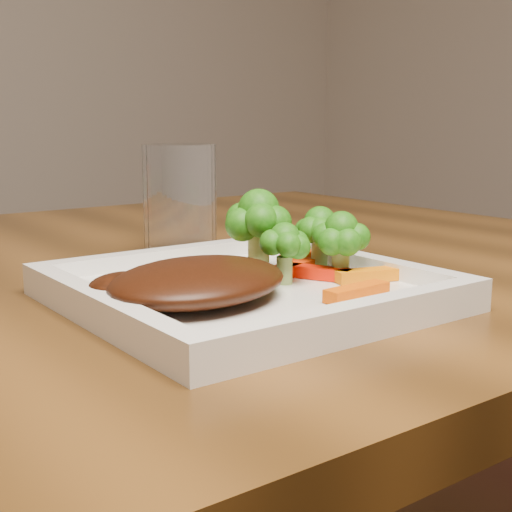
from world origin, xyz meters
TOP-DOWN VIEW (x-y plane):
  - plate at (0.09, -0.04)m, footprint 0.27×0.27m
  - steak at (0.03, -0.05)m, footprint 0.18×0.15m
  - broccoli_0 at (0.13, 0.01)m, footprint 0.09×0.09m
  - broccoli_1 at (0.18, -0.02)m, footprint 0.07×0.07m
  - broccoli_2 at (0.17, -0.06)m, footprint 0.07×0.07m
  - broccoli_3 at (0.12, -0.04)m, footprint 0.05×0.05m
  - carrot_0 at (0.13, -0.12)m, footprint 0.06×0.02m
  - carrot_1 at (0.18, -0.08)m, footprint 0.06×0.03m
  - carrot_3 at (0.19, 0.01)m, footprint 0.05×0.02m
  - carrot_4 at (0.11, 0.02)m, footprint 0.04×0.05m
  - carrot_5 at (0.15, -0.05)m, footprint 0.04×0.06m
  - carrot_6 at (0.15, -0.02)m, footprint 0.06×0.04m
  - drinking_glass at (0.14, 0.15)m, footprint 0.08×0.08m

SIDE VIEW (x-z plane):
  - plate at x=0.09m, z-range 0.75..0.76m
  - carrot_0 at x=0.13m, z-range 0.76..0.77m
  - carrot_1 at x=0.18m, z-range 0.76..0.77m
  - carrot_3 at x=0.19m, z-range 0.76..0.77m
  - carrot_4 at x=0.11m, z-range 0.76..0.77m
  - carrot_5 at x=0.15m, z-range 0.76..0.77m
  - carrot_6 at x=0.15m, z-range 0.76..0.77m
  - steak at x=0.03m, z-range 0.76..0.79m
  - broccoli_2 at x=0.17m, z-range 0.76..0.82m
  - broccoli_3 at x=0.12m, z-range 0.76..0.82m
  - broccoli_1 at x=0.18m, z-range 0.76..0.83m
  - broccoli_0 at x=0.13m, z-range 0.76..0.83m
  - drinking_glass at x=0.14m, z-range 0.75..0.87m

